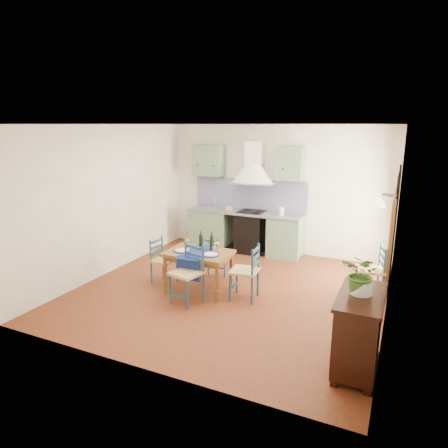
% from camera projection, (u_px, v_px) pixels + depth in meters
% --- Properties ---
extents(floor, '(5.00, 5.00, 0.00)m').
position_uv_depth(floor, '(230.00, 291.00, 6.90)').
color(floor, '#4B2310').
rests_on(floor, ground).
extents(back_wall, '(5.00, 0.96, 2.80)m').
position_uv_depth(back_wall, '(252.00, 205.00, 8.86)').
color(back_wall, white).
rests_on(back_wall, ground).
extents(right_wall, '(0.26, 5.00, 2.80)m').
position_uv_depth(right_wall, '(394.00, 227.00, 5.81)').
color(right_wall, white).
rests_on(right_wall, ground).
extents(left_wall, '(0.04, 5.00, 2.80)m').
position_uv_depth(left_wall, '(110.00, 200.00, 7.58)').
color(left_wall, white).
rests_on(left_wall, ground).
extents(ceiling, '(5.00, 5.00, 0.01)m').
position_uv_depth(ceiling, '(230.00, 124.00, 6.22)').
color(ceiling, white).
rests_on(ceiling, back_wall).
extents(dining_table, '(1.11, 0.83, 1.01)m').
position_uv_depth(dining_table, '(199.00, 256.00, 6.77)').
color(dining_table, brown).
rests_on(dining_table, ground).
extents(chair_near, '(0.54, 0.54, 0.95)m').
position_uv_depth(chair_near, '(188.00, 273.00, 6.37)').
color(chair_near, navy).
rests_on(chair_near, ground).
extents(chair_far, '(0.40, 0.40, 0.84)m').
position_uv_depth(chair_far, '(212.00, 257.00, 7.29)').
color(chair_far, navy).
rests_on(chair_far, ground).
extents(chair_left, '(0.42, 0.42, 0.82)m').
position_uv_depth(chair_left, '(163.00, 260.00, 7.16)').
color(chair_left, navy).
rests_on(chair_left, ground).
extents(chair_right, '(0.46, 0.46, 0.92)m').
position_uv_depth(chair_right, '(246.00, 272.00, 6.47)').
color(chair_right, navy).
rests_on(chair_right, ground).
extents(chair_spare, '(0.51, 0.51, 0.88)m').
position_uv_depth(chair_spare, '(372.00, 270.00, 6.58)').
color(chair_spare, navy).
rests_on(chair_spare, ground).
extents(sideboard, '(0.50, 1.05, 0.94)m').
position_uv_depth(sideboard, '(358.00, 329.00, 4.60)').
color(sideboard, black).
rests_on(sideboard, ground).
extents(potted_plant, '(0.53, 0.50, 0.47)m').
position_uv_depth(potted_plant, '(362.00, 274.00, 4.46)').
color(potted_plant, '#3A6C24').
rests_on(potted_plant, sideboard).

